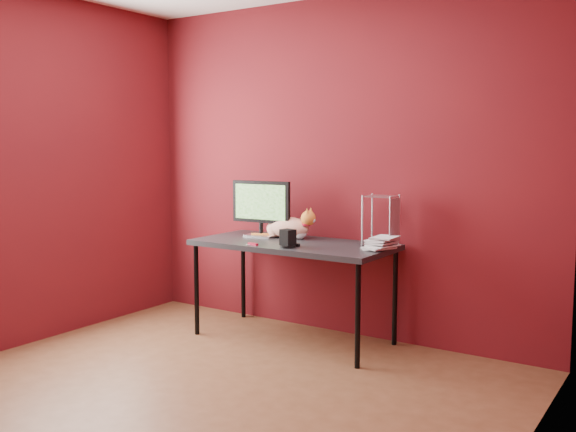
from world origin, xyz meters
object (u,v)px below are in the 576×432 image
Objects in this scene: desk at (293,249)px; cat at (289,227)px; monitor at (261,206)px; skull_mug at (290,240)px; speaker at (288,239)px; book_stack at (375,174)px.

cat is (-0.14, 0.15, 0.14)m from desk.
monitor is at bearing -166.64° from cat.
speaker is at bearing -96.15° from skull_mug.
cat reaches higher than speaker.
speaker is (0.24, -0.38, -0.03)m from cat.
book_stack is at bearing 0.83° from skull_mug.
desk is at bearing 128.08° from speaker.
monitor is at bearing 166.16° from desk.
monitor is 0.56m from skull_mug.
skull_mug is (0.09, -0.18, 0.10)m from desk.
skull_mug is 0.10× the size of book_stack.
cat is 0.89m from book_stack.
monitor is 1.02m from book_stack.
cat is 4.02× the size of speaker.
cat is at bearing 174.09° from book_stack.
cat is at bearing 132.62° from desk.
cat is (0.22, 0.06, -0.16)m from monitor.
monitor is (-0.36, 0.09, 0.30)m from desk.
book_stack reaches higher than skull_mug.
speaker is 0.76m from book_stack.
skull_mug is at bearing -34.43° from monitor.
monitor reaches higher than desk.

